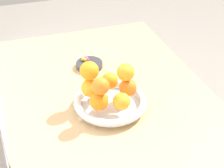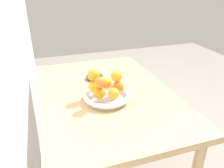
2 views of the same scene
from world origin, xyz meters
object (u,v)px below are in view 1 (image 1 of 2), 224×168
object	(u,v)px
fruit_bowl	(110,103)
candy_dish	(89,65)
candy_ball_3	(85,60)
orange_7	(89,71)
orange_5	(101,86)
candy_ball_2	(83,59)
orange_1	(128,88)
dining_table	(107,110)
candy_ball_0	(91,64)
orange_6	(126,72)
orange_3	(90,88)
orange_2	(110,81)
orange_4	(99,101)
orange_0	(123,101)
candy_ball_1	(87,58)
candy_ball_4	(88,60)

from	to	relation	value
fruit_bowl	candy_dish	world-z (taller)	fruit_bowl
candy_ball_3	orange_7	bearing A→B (deg)	168.90
candy_dish	orange_5	xyz separation A→B (m)	(-0.34, 0.05, 0.12)
fruit_bowl	candy_ball_3	bearing A→B (deg)	1.70
candy_dish	candy_ball_2	distance (m)	0.04
candy_ball_2	orange_1	bearing A→B (deg)	-165.31
dining_table	candy_ball_0	bearing A→B (deg)	5.53
orange_5	candy_ball_3	world-z (taller)	orange_5
candy_dish	orange_6	distance (m)	0.31
orange_3	orange_6	size ratio (longest dim) A/B	1.06
candy_ball_0	candy_ball_3	size ratio (longest dim) A/B	1.31
candy_ball_3	orange_2	bearing A→B (deg)	-173.46
orange_7	orange_6	bearing A→B (deg)	-109.94
fruit_bowl	orange_4	bearing A→B (deg)	127.56
fruit_bowl	orange_0	world-z (taller)	orange_0
candy_ball_2	orange_3	bearing A→B (deg)	170.88
candy_ball_1	candy_ball_2	xyz separation A→B (m)	(-0.00, 0.02, -0.00)
candy_ball_3	candy_ball_0	bearing A→B (deg)	-166.11
candy_dish	candy_ball_1	distance (m)	0.03
candy_dish	candy_ball_3	bearing A→B (deg)	40.74
orange_6	candy_ball_2	world-z (taller)	orange_6
candy_dish	orange_5	world-z (taller)	orange_5
orange_0	candy_ball_3	world-z (taller)	orange_0
orange_4	candy_ball_3	size ratio (longest dim) A/B	4.29
candy_dish	orange_7	xyz separation A→B (m)	(-0.24, 0.06, 0.13)
candy_ball_0	candy_ball_2	distance (m)	0.05
orange_7	dining_table	bearing A→B (deg)	-60.20
candy_dish	orange_3	bearing A→B (deg)	165.69
dining_table	orange_2	bearing A→B (deg)	-178.31
candy_ball_1	candy_ball_3	bearing A→B (deg)	140.94
orange_2	orange_4	size ratio (longest dim) A/B	0.97
candy_ball_4	orange_1	bearing A→B (deg)	-167.40
candy_ball_1	candy_ball_2	size ratio (longest dim) A/B	1.06
dining_table	orange_7	bearing A→B (deg)	119.80
orange_1	orange_3	bearing A→B (deg)	72.51
orange_2	orange_7	distance (m)	0.10
candy_dish	orange_0	xyz separation A→B (m)	(-0.36, -0.02, 0.06)
orange_5	candy_ball_4	bearing A→B (deg)	-7.69
candy_ball_3	orange_4	bearing A→B (deg)	172.70
candy_ball_3	orange_3	bearing A→B (deg)	169.01
orange_1	candy_dish	bearing A→B (deg)	12.12
fruit_bowl	candy_dish	size ratio (longest dim) A/B	2.31
orange_0	orange_7	world-z (taller)	orange_7
candy_ball_2	candy_ball_3	bearing A→B (deg)	-140.26
orange_5	candy_ball_0	world-z (taller)	orange_5
candy_ball_2	candy_ball_3	xyz separation A→B (m)	(-0.01, -0.01, -0.00)
orange_6	candy_ball_3	xyz separation A→B (m)	(0.30, 0.07, -0.10)
orange_7	candy_ball_4	size ratio (longest dim) A/B	4.37
candy_ball_4	orange_4	bearing A→B (deg)	171.22
orange_3	candy_ball_2	bearing A→B (deg)	-9.12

